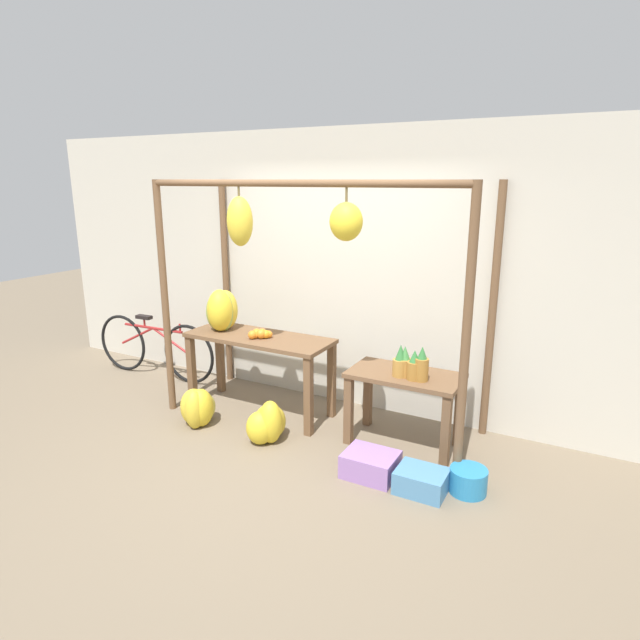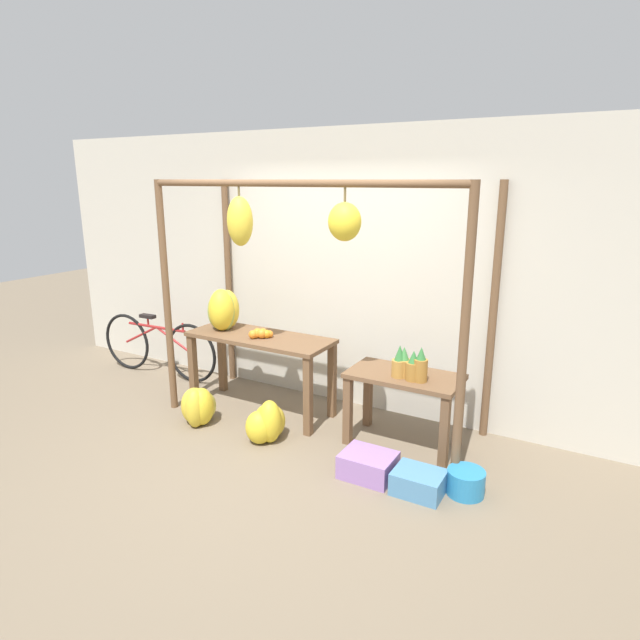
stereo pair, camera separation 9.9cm
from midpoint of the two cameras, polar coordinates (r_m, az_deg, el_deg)
name	(u,v)px [view 1 (the left image)]	position (r m, az deg, el deg)	size (l,w,h in m)	color
ground_plane	(265,464)	(4.66, -6.52, -14.99)	(20.00, 20.00, 0.00)	#756651
shop_wall_back	(346,271)	(5.45, 2.32, 5.20)	(8.00, 0.08, 2.80)	beige
stall_awning	(304,260)	(4.70, -2.32, 6.38)	(3.03, 1.12, 2.30)	brown
display_table_main	(259,350)	(5.38, -7.02, -3.17)	(1.49, 0.56, 0.80)	brown
display_table_side	(405,389)	(4.77, 8.42, -7.31)	(0.97, 0.53, 0.67)	brown
banana_pile_on_table	(221,311)	(5.55, -10.97, 0.93)	(0.39, 0.44, 0.43)	#9EB247
orange_pile	(260,334)	(5.25, -6.96, -1.49)	(0.20, 0.19, 0.10)	orange
pineapple_cluster	(410,365)	(4.58, 8.94, -4.75)	(0.32, 0.16, 0.30)	#B27F38
banana_pile_ground_left	(198,408)	(5.36, -13.46, -9.09)	(0.41, 0.43, 0.38)	yellow
banana_pile_ground_right	(267,424)	(4.93, -6.22, -10.95)	(0.38, 0.46, 0.40)	yellow
fruit_crate_white	(370,464)	(4.44, 4.75, -15.11)	(0.42, 0.33, 0.20)	#9970B7
blue_bucket	(468,481)	(4.36, 14.87, -16.23)	(0.28, 0.28, 0.19)	teal
parked_bicycle	(154,347)	(6.69, -17.65, -2.76)	(1.72, 0.12, 0.74)	black
fruit_crate_purple	(421,481)	(4.29, 10.09, -16.56)	(0.38, 0.30, 0.18)	#4C84B2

